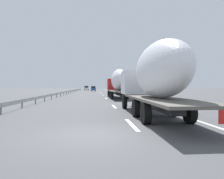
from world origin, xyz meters
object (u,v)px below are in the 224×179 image
(road_sign, at_px, (120,84))
(truck_lead, at_px, (118,82))
(car_white_van, at_px, (86,88))
(truck_trailing, at_px, (154,76))
(car_blue_sedan, at_px, (93,89))

(road_sign, bearing_deg, truck_lead, 172.41)
(truck_lead, distance_m, car_white_van, 62.27)
(truck_lead, relative_size, truck_trailing, 1.06)
(road_sign, bearing_deg, truck_trailing, 175.82)
(car_blue_sedan, height_order, road_sign, road_sign)
(truck_lead, height_order, car_blue_sedan, truck_lead)
(truck_lead, bearing_deg, car_white_van, 6.40)
(car_blue_sedan, bearing_deg, road_sign, -162.90)
(truck_trailing, xyz_separation_m, car_white_van, (81.07, 6.94, -1.49))
(road_sign, bearing_deg, car_white_van, 14.58)
(truck_trailing, relative_size, road_sign, 3.94)
(truck_lead, bearing_deg, truck_trailing, 180.00)
(car_white_van, bearing_deg, truck_trailing, -175.11)
(car_white_van, xyz_separation_m, road_sign, (-38.60, -10.04, 1.38))
(truck_lead, xyz_separation_m, road_sign, (23.27, -3.10, -0.09))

